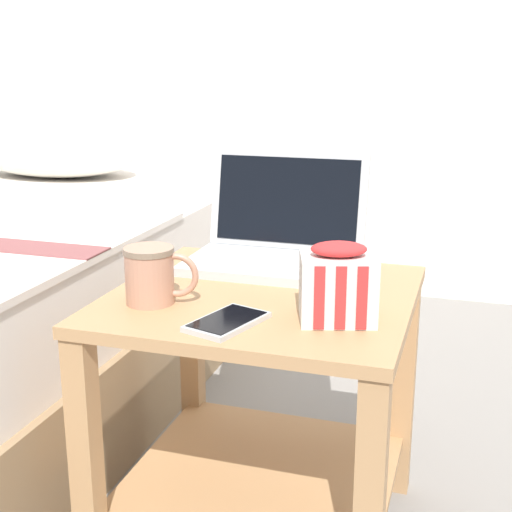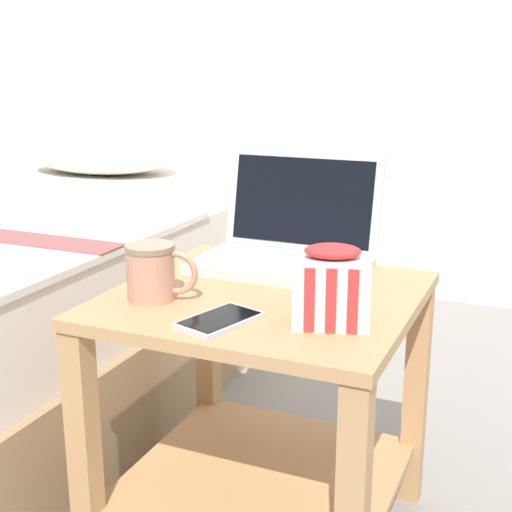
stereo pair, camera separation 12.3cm
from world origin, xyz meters
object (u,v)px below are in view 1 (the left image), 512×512
mug_front_left (151,272)px  cell_phone (227,322)px  laptop (276,243)px  snack_bag (338,285)px

mug_front_left → cell_phone: size_ratio=0.84×
laptop → cell_phone: (0.02, -0.36, -0.04)m
mug_front_left → snack_bag: size_ratio=0.91×
snack_bag → mug_front_left: bearing=-177.8°
laptop → cell_phone: laptop is taller
laptop → snack_bag: (0.18, -0.29, 0.01)m
snack_bag → cell_phone: snack_bag is taller
laptop → mug_front_left: (-0.14, -0.30, 0.01)m
laptop → mug_front_left: laptop is taller
laptop → snack_bag: laptop is taller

